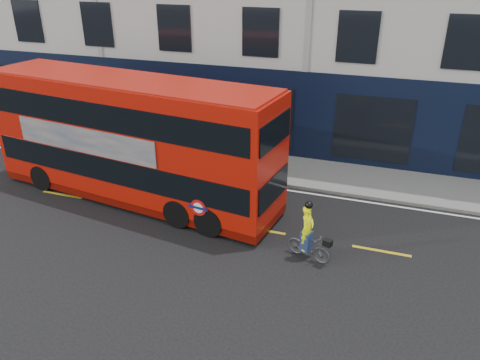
% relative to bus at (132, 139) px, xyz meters
% --- Properties ---
extents(ground, '(120.00, 120.00, 0.00)m').
position_rel_bus_xyz_m(ground, '(5.13, -2.32, -2.34)').
color(ground, black).
rests_on(ground, ground).
extents(pavement, '(60.00, 3.00, 0.12)m').
position_rel_bus_xyz_m(pavement, '(5.13, 4.18, -2.28)').
color(pavement, gray).
rests_on(pavement, ground).
extents(kerb, '(60.00, 0.12, 0.13)m').
position_rel_bus_xyz_m(kerb, '(5.13, 2.68, -2.28)').
color(kerb, slate).
rests_on(kerb, ground).
extents(road_edge_line, '(58.00, 0.10, 0.01)m').
position_rel_bus_xyz_m(road_edge_line, '(5.13, 2.38, -2.34)').
color(road_edge_line, silver).
rests_on(road_edge_line, ground).
extents(lane_dashes, '(58.00, 0.12, 0.01)m').
position_rel_bus_xyz_m(lane_dashes, '(5.13, -0.82, -2.34)').
color(lane_dashes, gold).
rests_on(lane_dashes, ground).
extents(bus, '(11.56, 4.09, 4.57)m').
position_rel_bus_xyz_m(bus, '(0.00, 0.00, 0.00)').
color(bus, '#B11207').
rests_on(bus, ground).
extents(cyclist, '(1.49, 0.83, 1.94)m').
position_rel_bus_xyz_m(cyclist, '(6.98, -1.94, -1.69)').
color(cyclist, '#46494B').
rests_on(cyclist, ground).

